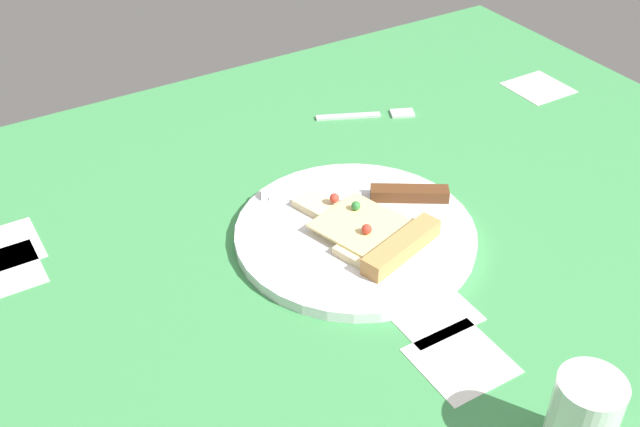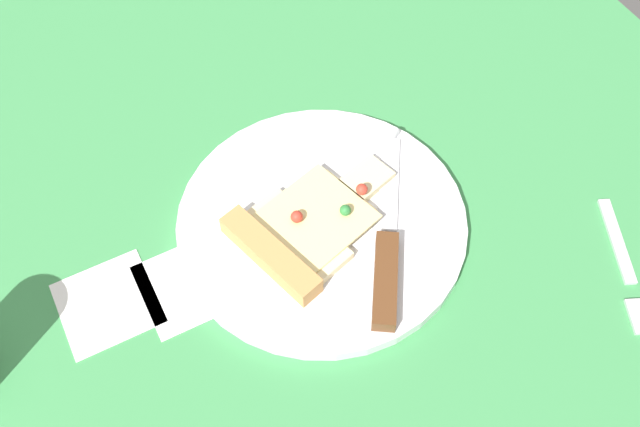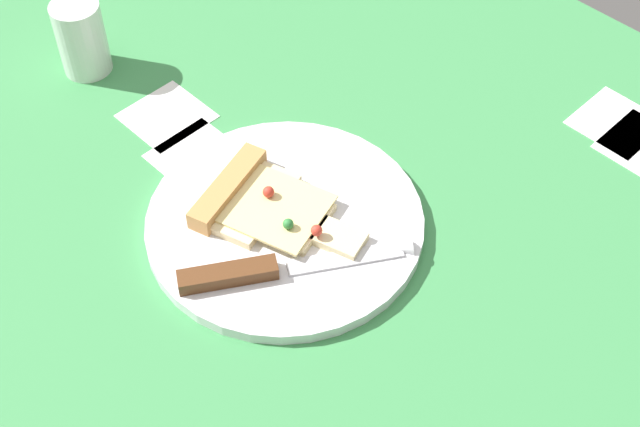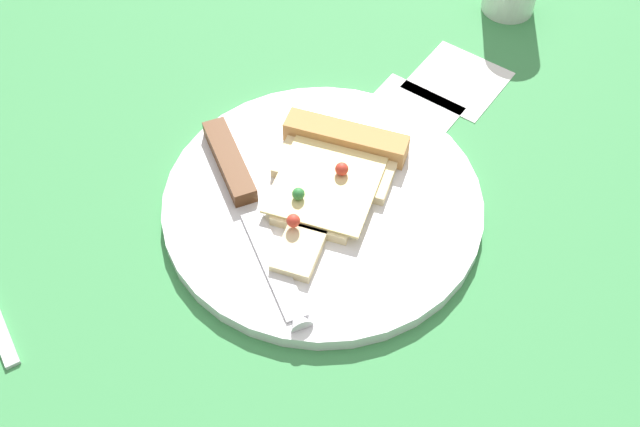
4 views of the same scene
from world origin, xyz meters
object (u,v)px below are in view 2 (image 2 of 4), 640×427
Objects in this scene: plate at (322,222)px; pizza_slice at (303,229)px; knife at (387,240)px; fork at (628,270)px.

plate is 1.57× the size of pizza_slice.
pizza_slice reaches higher than knife.
plate is 2.99cm from pizza_slice.
plate is 7.21cm from knife.
fork is at bearing 39.15° from pizza_slice.
pizza_slice is 0.89× the size of knife.
knife is (6.78, -4.87, -0.19)cm from pizza_slice.
plate is at bearing -13.29° from fork.
pizza_slice is (-2.46, -0.76, 1.50)cm from plate.
plate reaches higher than fork.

